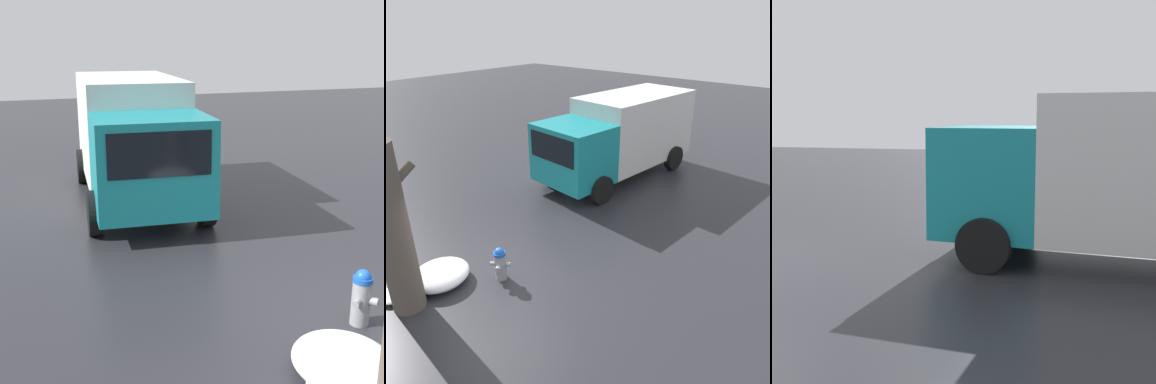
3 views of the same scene
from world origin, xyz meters
The scene contains 4 objects.
ground_plane centered at (0.00, 0.00, 0.00)m, with size 60.00×60.00×0.00m, color #28282D.
fire_hydrant centered at (0.00, 0.00, 0.41)m, with size 0.38×0.42×0.80m.
delivery_truck centered at (6.78, 1.46, 1.55)m, with size 6.41×2.97×2.85m.
snow_pile_curbside centered at (-0.94, 0.91, 0.20)m, with size 1.26×1.16×0.40m.
Camera 1 is at (-5.35, 4.32, 3.74)m, focal length 50.00 mm.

